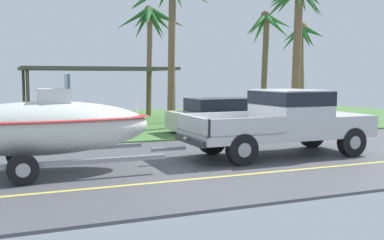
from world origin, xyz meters
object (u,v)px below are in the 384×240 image
object	(u,v)px
palm_tree_mid	(266,35)
palm_tree_far_right	(168,5)
pickup_truck_towing	(288,119)
carport_awning	(96,70)
parked_sedan_far	(225,116)
palm_tree_near_left	(302,46)
palm_tree_near_right	(151,27)
boat_on_trailer	(43,128)
palm_tree_far_left	(295,13)

from	to	relation	value
palm_tree_mid	palm_tree_far_right	size ratio (longest dim) A/B	0.98
pickup_truck_towing	carport_awning	bearing A→B (deg)	105.80
palm_tree_mid	parked_sedan_far	bearing A→B (deg)	-129.24
parked_sedan_far	palm_tree_near_left	world-z (taller)	palm_tree_near_left
palm_tree_near_right	palm_tree_far_right	bearing A→B (deg)	-101.02
boat_on_trailer	palm_tree_far_left	distance (m)	12.78
palm_tree_far_left	palm_tree_far_right	world-z (taller)	palm_tree_far_right
pickup_truck_towing	palm_tree_far_left	size ratio (longest dim) A/B	0.86
carport_awning	palm_tree_near_left	bearing A→B (deg)	7.14
carport_awning	palm_tree_far_right	world-z (taller)	palm_tree_far_right
carport_awning	palm_tree_near_right	xyz separation A→B (m)	(3.31, 1.70, 2.34)
palm_tree_near_right	carport_awning	bearing A→B (deg)	-152.83
boat_on_trailer	palm_tree_far_left	size ratio (longest dim) A/B	0.97
boat_on_trailer	palm_tree_near_left	xyz separation A→B (m)	(16.36, 13.04, 3.04)
boat_on_trailer	palm_tree_far_right	xyz separation A→B (m)	(5.50, 7.01, 4.05)
pickup_truck_towing	palm_tree_near_left	xyz separation A→B (m)	(9.75, 13.04, 3.07)
parked_sedan_far	carport_awning	bearing A→B (deg)	121.03
carport_awning	palm_tree_mid	world-z (taller)	palm_tree_mid
pickup_truck_towing	palm_tree_near_left	size ratio (longest dim) A/B	0.98
palm_tree_near_right	palm_tree_far_right	world-z (taller)	palm_tree_far_right
parked_sedan_far	palm_tree_far_right	xyz separation A→B (m)	(-1.66, 1.89, 4.43)
boat_on_trailer	palm_tree_near_left	distance (m)	21.14
palm_tree_near_right	palm_tree_far_left	size ratio (longest dim) A/B	0.95
pickup_truck_towing	palm_tree_mid	size ratio (longest dim) A/B	0.88
boat_on_trailer	parked_sedan_far	distance (m)	8.81
carport_awning	palm_tree_far_right	xyz separation A→B (m)	(2.13, -4.40, 2.58)
parked_sedan_far	palm_tree_near_right	distance (m)	9.04
palm_tree_near_right	parked_sedan_far	bearing A→B (deg)	-86.64
palm_tree_far_left	parked_sedan_far	bearing A→B (deg)	-170.45
palm_tree_near_left	boat_on_trailer	bearing A→B (deg)	-141.45
pickup_truck_towing	parked_sedan_far	size ratio (longest dim) A/B	1.23
pickup_truck_towing	palm_tree_near_right	bearing A→B (deg)	89.63
pickup_truck_towing	carport_awning	size ratio (longest dim) A/B	0.79
parked_sedan_far	carport_awning	world-z (taller)	carport_awning
palm_tree_near_left	palm_tree_near_right	xyz separation A→B (m)	(-9.67, 0.07, 0.78)
palm_tree_near_right	palm_tree_near_left	bearing A→B (deg)	-0.44
palm_tree_near_right	palm_tree_mid	distance (m)	7.60
carport_awning	palm_tree_near_left	world-z (taller)	palm_tree_near_left
pickup_truck_towing	boat_on_trailer	world-z (taller)	boat_on_trailer
pickup_truck_towing	palm_tree_mid	world-z (taller)	palm_tree_mid
pickup_truck_towing	carport_awning	world-z (taller)	carport_awning
palm_tree_near_left	palm_tree_near_right	size ratio (longest dim) A/B	0.93
boat_on_trailer	palm_tree_near_left	size ratio (longest dim) A/B	1.11
boat_on_trailer	palm_tree_far_left	bearing A→B (deg)	28.04
parked_sedan_far	palm_tree_near_right	size ratio (longest dim) A/B	0.74
palm_tree_near_left	palm_tree_far_left	distance (m)	9.25
parked_sedan_far	pickup_truck_towing	bearing A→B (deg)	-96.18
palm_tree_near_right	palm_tree_far_right	distance (m)	6.22
palm_tree_near_left	carport_awning	bearing A→B (deg)	-172.86
parked_sedan_far	carport_awning	size ratio (longest dim) A/B	0.64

